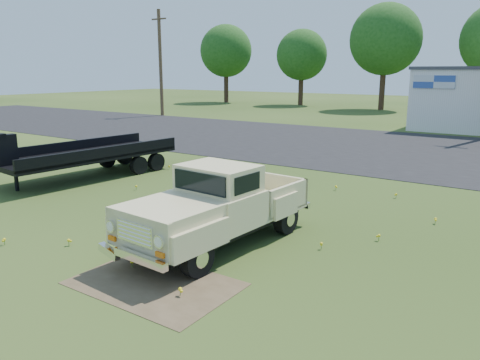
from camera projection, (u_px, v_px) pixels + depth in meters
name	position (u px, v px, depth m)	size (l,w,h in m)	color
ground	(195.00, 226.00, 11.91)	(140.00, 140.00, 0.00)	#2A4014
asphalt_lot	(382.00, 148.00, 23.98)	(90.00, 14.00, 0.02)	black
dirt_patch_a	(155.00, 284.00, 8.67)	(3.00, 2.00, 0.01)	#4F402A
dirt_patch_b	(216.00, 188.00, 15.82)	(2.20, 1.60, 0.01)	#4F402A
utility_pole_west	(160.00, 62.00, 40.64)	(1.60, 0.30, 9.00)	#4D3C24
treeline_a	(226.00, 51.00, 58.03)	(6.40, 6.40, 9.52)	#3C261B
treeline_b	(302.00, 55.00, 53.49)	(5.76, 5.76, 8.57)	#3C261B
treeline_c	(385.00, 40.00, 46.51)	(7.04, 7.04, 10.47)	#3C261B
vintage_pickup_truck	(219.00, 205.00, 10.45)	(1.99, 5.11, 1.85)	beige
flatbed_trailer	(87.00, 151.00, 17.23)	(2.37, 7.12, 1.94)	black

